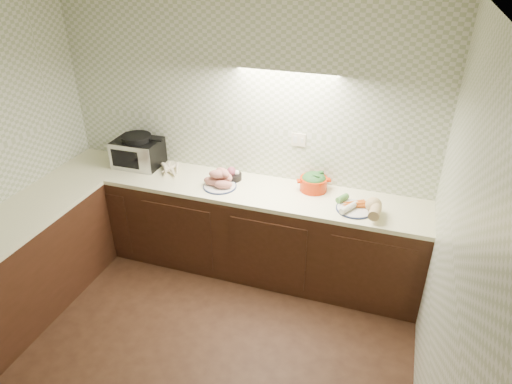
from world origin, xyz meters
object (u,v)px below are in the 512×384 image
(dutch_oven, at_px, (314,182))
(toaster_oven, at_px, (138,151))
(sweet_potato_plate, at_px, (220,179))
(veg_plate, at_px, (364,206))
(parsnip_pile, at_px, (172,172))
(onion_bowl, at_px, (233,175))

(dutch_oven, bearing_deg, toaster_oven, 158.25)
(sweet_potato_plate, xyz_separation_m, dutch_oven, (0.83, 0.21, 0.01))
(sweet_potato_plate, bearing_deg, veg_plate, -1.03)
(toaster_oven, height_order, sweet_potato_plate, toaster_oven)
(sweet_potato_plate, bearing_deg, parsnip_pile, 171.72)
(veg_plate, bearing_deg, sweet_potato_plate, 178.97)
(onion_bowl, distance_m, dutch_oven, 0.78)
(onion_bowl, bearing_deg, toaster_oven, -179.66)
(toaster_oven, height_order, parsnip_pile, toaster_oven)
(onion_bowl, bearing_deg, parsnip_pile, -171.27)
(sweet_potato_plate, distance_m, dutch_oven, 0.86)
(parsnip_pile, bearing_deg, veg_plate, -3.18)
(toaster_oven, relative_size, sweet_potato_plate, 1.46)
(toaster_oven, height_order, veg_plate, toaster_oven)
(toaster_oven, bearing_deg, parsnip_pile, -13.03)
(onion_bowl, xyz_separation_m, veg_plate, (1.25, -0.20, 0.01))
(onion_bowl, xyz_separation_m, dutch_oven, (0.77, 0.04, 0.04))
(toaster_oven, xyz_separation_m, sweet_potato_plate, (0.96, -0.17, -0.08))
(parsnip_pile, distance_m, sweet_potato_plate, 0.55)
(sweet_potato_plate, height_order, onion_bowl, sweet_potato_plate)
(sweet_potato_plate, relative_size, veg_plate, 0.74)
(parsnip_pile, relative_size, sweet_potato_plate, 0.99)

